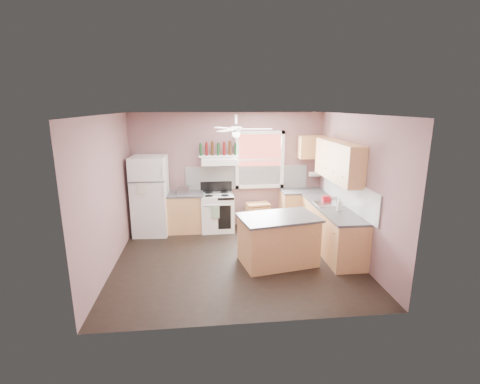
{
  "coord_description": "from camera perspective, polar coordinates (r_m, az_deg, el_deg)",
  "views": [
    {
      "loc": [
        -0.59,
        -6.07,
        2.86
      ],
      "look_at": [
        0.1,
        0.3,
        1.25
      ],
      "focal_mm": 26.0,
      "sensor_mm": 36.0,
      "label": 1
    }
  ],
  "objects": [
    {
      "name": "cart",
      "position": [
        8.33,
        2.93,
        -4.05
      ],
      "size": [
        0.58,
        0.43,
        0.53
      ],
      "primitive_type": "cube",
      "rotation": [
        0.0,
        0.0,
        0.15
      ],
      "color": "tan",
      "rests_on": "floor"
    },
    {
      "name": "refrigerator",
      "position": [
        8.02,
        -14.5,
        -0.6
      ],
      "size": [
        0.79,
        0.77,
        1.77
      ],
      "primitive_type": "cube",
      "rotation": [
        0.0,
        0.0,
        -0.05
      ],
      "color": "white",
      "rests_on": "floor"
    },
    {
      "name": "bottle_shelf",
      "position": [
        8.03,
        -3.57,
        5.92
      ],
      "size": [
        0.9,
        0.26,
        0.03
      ],
      "primitive_type": "cube",
      "color": "white",
      "rests_on": "range_hood"
    },
    {
      "name": "floor",
      "position": [
        6.73,
        -0.58,
        -11.02
      ],
      "size": [
        4.5,
        4.5,
        0.0
      ],
      "primitive_type": "plane",
      "color": "black",
      "rests_on": "ground"
    },
    {
      "name": "wine_bottles",
      "position": [
        8.01,
        -3.58,
        7.05
      ],
      "size": [
        0.86,
        0.06,
        0.31
      ],
      "color": "#143819",
      "rests_on": "bottle_shelf"
    },
    {
      "name": "counter_right",
      "position": [
        7.13,
        14.88,
        -2.5
      ],
      "size": [
        0.62,
        2.22,
        0.04
      ],
      "primitive_type": "cube",
      "color": "#3E3E41",
      "rests_on": "base_cabinet_right"
    },
    {
      "name": "ceiling_fan_hub",
      "position": [
        6.11,
        -0.64,
        10.26
      ],
      "size": [
        0.2,
        0.2,
        0.08
      ],
      "primitive_type": "cylinder",
      "color": "white",
      "rests_on": "ceiling"
    },
    {
      "name": "ceiling",
      "position": [
        6.1,
        -0.65,
        12.61
      ],
      "size": [
        4.5,
        4.5,
        0.0
      ],
      "primitive_type": "plane",
      "color": "white",
      "rests_on": "ground"
    },
    {
      "name": "faucet",
      "position": [
        7.34,
        15.54,
        -1.33
      ],
      "size": [
        0.03,
        0.03,
        0.14
      ],
      "primitive_type": "cylinder",
      "color": "silver",
      "rests_on": "sink"
    },
    {
      "name": "base_cabinet_left",
      "position": [
        8.15,
        -9.22,
        -3.42
      ],
      "size": [
        0.9,
        0.6,
        0.86
      ],
      "primitive_type": "cube",
      "color": "tan",
      "rests_on": "floor"
    },
    {
      "name": "base_cabinet_right",
      "position": [
        7.27,
        14.73,
        -5.89
      ],
      "size": [
        0.6,
        2.2,
        0.86
      ],
      "primitive_type": "cube",
      "color": "tan",
      "rests_on": "floor"
    },
    {
      "name": "wall_left",
      "position": [
        6.48,
        -21.08,
        -0.34
      ],
      "size": [
        0.05,
        4.0,
        2.7
      ],
      "primitive_type": "cube",
      "color": "#775455",
      "rests_on": "ground"
    },
    {
      "name": "red_caddy",
      "position": [
        7.52,
        14.03,
        -1.04
      ],
      "size": [
        0.19,
        0.13,
        0.1
      ],
      "primitive_type": "cube",
      "rotation": [
        0.0,
        0.0,
        -0.05
      ],
      "color": "#A40E18",
      "rests_on": "counter_right"
    },
    {
      "name": "window_frame",
      "position": [
        8.23,
        3.27,
        5.28
      ],
      "size": [
        1.16,
        0.07,
        1.36
      ],
      "primitive_type": "cube",
      "color": "white",
      "rests_on": "wall_back"
    },
    {
      "name": "sink",
      "position": [
        7.31,
        14.33,
        -1.94
      ],
      "size": [
        0.55,
        0.45,
        0.03
      ],
      "primitive_type": "cube",
      "color": "silver",
      "rests_on": "counter_right"
    },
    {
      "name": "wall_right",
      "position": [
        6.88,
        18.61,
        0.68
      ],
      "size": [
        0.05,
        4.0,
        2.7
      ],
      "primitive_type": "cube",
      "color": "#775455",
      "rests_on": "ground"
    },
    {
      "name": "counter_left",
      "position": [
        8.03,
        -9.35,
        -0.36
      ],
      "size": [
        0.92,
        0.62,
        0.04
      ],
      "primitive_type": "cube",
      "color": "#3E3E41",
      "rests_on": "base_cabinet_left"
    },
    {
      "name": "wall_back",
      "position": [
        8.25,
        -1.98,
        3.56
      ],
      "size": [
        4.5,
        0.05,
        2.7
      ],
      "primitive_type": "cube",
      "color": "#775455",
      "rests_on": "ground"
    },
    {
      "name": "paper_towel",
      "position": [
        8.52,
        12.16,
        2.89
      ],
      "size": [
        0.26,
        0.12,
        0.12
      ],
      "primitive_type": "cylinder",
      "rotation": [
        0.0,
        1.57,
        0.0
      ],
      "color": "white",
      "rests_on": "wall_back"
    },
    {
      "name": "backsplash_right",
      "position": [
        7.17,
        17.23,
        -0.13
      ],
      "size": [
        0.03,
        2.6,
        0.55
      ],
      "primitive_type": "cube",
      "color": "white",
      "rests_on": "wall_right"
    },
    {
      "name": "soap_bottle",
      "position": [
        6.84,
        15.97,
        -1.99
      ],
      "size": [
        0.13,
        0.13,
        0.26
      ],
      "primitive_type": "imported",
      "rotation": [
        0.0,
        0.0,
        5.17
      ],
      "color": "silver",
      "rests_on": "counter_right"
    },
    {
      "name": "range_hood",
      "position": [
        7.92,
        -3.52,
        5.08
      ],
      "size": [
        0.78,
        0.5,
        0.14
      ],
      "primitive_type": "cube",
      "color": "white",
      "rests_on": "wall_back"
    },
    {
      "name": "base_cabinet_corner",
      "position": [
        8.47,
        10.15,
        -2.79
      ],
      "size": [
        1.0,
        0.6,
        0.86
      ],
      "primitive_type": "cube",
      "color": "tan",
      "rests_on": "floor"
    },
    {
      "name": "upper_cabinet_right",
      "position": [
        7.17,
        15.81,
        4.92
      ],
      "size": [
        0.33,
        1.8,
        0.76
      ],
      "primitive_type": "cube",
      "color": "tan",
      "rests_on": "wall_right"
    },
    {
      "name": "island_top",
      "position": [
        6.34,
        6.36,
        -4.19
      ],
      "size": [
        1.54,
        1.16,
        0.04
      ],
      "primitive_type": "cube",
      "rotation": [
        0.0,
        0.0,
        0.19
      ],
      "color": "#3E3E41",
      "rests_on": "island"
    },
    {
      "name": "window_view",
      "position": [
        8.26,
        3.24,
        5.31
      ],
      "size": [
        1.0,
        0.02,
        1.2
      ],
      "primitive_type": "cube",
      "color": "maroon",
      "rests_on": "wall_back"
    },
    {
      "name": "island",
      "position": [
        6.49,
        6.25,
        -7.97
      ],
      "size": [
        1.45,
        1.07,
        0.86
      ],
      "primitive_type": "cube",
      "rotation": [
        0.0,
        0.0,
        0.19
      ],
      "color": "tan",
      "rests_on": "floor"
    },
    {
      "name": "counter_corner",
      "position": [
        8.35,
        10.28,
        0.16
      ],
      "size": [
        1.02,
        0.62,
        0.04
      ],
      "primitive_type": "cube",
      "color": "#3E3E41",
      "rests_on": "base_cabinet_corner"
    },
    {
      "name": "stove",
      "position": [
        8.12,
        -3.78,
        -3.33
      ],
      "size": [
        0.76,
        0.66,
        0.86
      ],
      "primitive_type": "cube",
      "rotation": [
        0.0,
        0.0,
        0.03
      ],
      "color": "white",
      "rests_on": "floor"
    },
    {
      "name": "backsplash_back",
      "position": [
        8.29,
        1.15,
        2.38
      ],
      "size": [
        2.9,
        0.03,
        0.55
      ],
      "primitive_type": "cube",
      "color": "white",
      "rests_on": "wall_back"
    },
    {
      "name": "upper_cabinet_corner",
      "position": [
        8.35,
        11.66,
        7.22
      ],
      "size": [
        0.6,
        0.33,
        0.52
      ],
      "primitive_type": "cube",
      "color": "tan",
      "rests_on": "wall_back"
    },
    {
      "name": "toaster",
      "position": [
        7.95,
        -9.27,
        0.32
      ],
      "size": [
        0.3,
        0.19,
        0.18
      ],
      "primitive_type": "cube",
      "rotation": [
        0.0,
        0.0,
        -0.11
      ],
      "color": "silver",
      "rests_on": "counter_left"
    }
  ]
}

